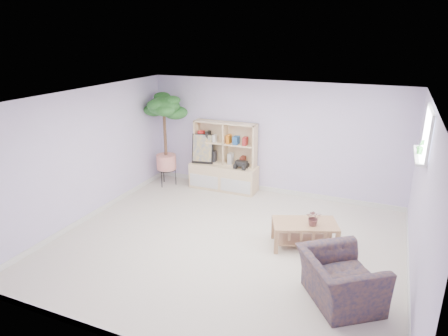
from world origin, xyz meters
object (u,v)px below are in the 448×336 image
at_px(armchair, 340,276).
at_px(storage_unit, 224,157).
at_px(coffee_table, 304,234).
at_px(floor_tree, 165,141).

bearing_deg(armchair, storage_unit, 8.37).
xyz_separation_m(coffee_table, armchair, (0.72, -1.23, 0.16)).
relative_size(coffee_table, floor_tree, 0.49).
xyz_separation_m(floor_tree, armchair, (4.19, -2.75, -0.67)).
bearing_deg(coffee_table, armchair, -81.12).
height_order(storage_unit, floor_tree, floor_tree).
distance_m(storage_unit, floor_tree, 1.35).
relative_size(storage_unit, floor_tree, 0.72).
bearing_deg(storage_unit, floor_tree, -168.15).
distance_m(coffee_table, floor_tree, 3.89).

